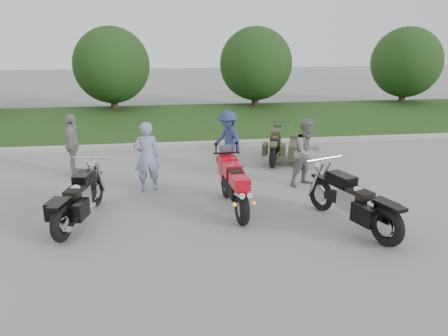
{
  "coord_description": "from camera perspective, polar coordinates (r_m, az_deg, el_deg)",
  "views": [
    {
      "loc": [
        -0.62,
        -8.29,
        3.69
      ],
      "look_at": [
        0.66,
        0.9,
        0.8
      ],
      "focal_mm": 35.0,
      "sensor_mm": 36.0,
      "label": 1
    }
  ],
  "objects": [
    {
      "name": "tree_mid_right",
      "position": [
        22.33,
        4.17,
        13.42
      ],
      "size": [
        3.6,
        3.6,
        4.0
      ],
      "color": "#3F2B1C",
      "rests_on": "ground"
    },
    {
      "name": "grass_strip",
      "position": [
        18.81,
        -5.9,
        6.11
      ],
      "size": [
        60.0,
        8.0,
        0.14
      ],
      "primitive_type": "cube",
      "color": "#30511B",
      "rests_on": "ground"
    },
    {
      "name": "tree_far_right",
      "position": [
        25.23,
        22.7,
        12.61
      ],
      "size": [
        3.6,
        3.6,
        4.0
      ],
      "color": "#3F2B1C",
      "rests_on": "ground"
    },
    {
      "name": "ground",
      "position": [
        9.1,
        -3.34,
        -6.67
      ],
      "size": [
        80.0,
        80.0,
        0.0
      ],
      "primitive_type": "plane",
      "color": "#959590",
      "rests_on": "ground"
    },
    {
      "name": "person_stripe",
      "position": [
        10.59,
        -10.05,
        1.45
      ],
      "size": [
        0.67,
        0.49,
        1.7
      ],
      "primitive_type": "imported",
      "rotation": [
        0.0,
        0.0,
        3.29
      ],
      "color": "#898CBA",
      "rests_on": "ground"
    },
    {
      "name": "cruiser_sidecar",
      "position": [
        13.07,
        8.44,
        2.57
      ],
      "size": [
        1.53,
        2.2,
        0.88
      ],
      "rotation": [
        0.0,
        0.0,
        -0.33
      ],
      "color": "black",
      "rests_on": "ground"
    },
    {
      "name": "sportbike_red",
      "position": [
        9.28,
        1.32,
        -2.08
      ],
      "size": [
        0.45,
        2.21,
        1.05
      ],
      "rotation": [
        0.0,
        0.0,
        0.07
      ],
      "color": "black",
      "rests_on": "ground"
    },
    {
      "name": "cruiser_left",
      "position": [
        9.17,
        -18.52,
        -4.15
      ],
      "size": [
        0.69,
        2.41,
        0.94
      ],
      "rotation": [
        0.0,
        0.0,
        -0.22
      ],
      "color": "black",
      "rests_on": "ground"
    },
    {
      "name": "person_back",
      "position": [
        12.34,
        -19.17,
        2.9
      ],
      "size": [
        0.5,
        1.0,
        1.65
      ],
      "primitive_type": "imported",
      "rotation": [
        0.0,
        0.0,
        1.67
      ],
      "color": "#989792",
      "rests_on": "ground"
    },
    {
      "name": "person_grey",
      "position": [
        11.0,
        10.8,
        2.0
      ],
      "size": [
        1.01,
        0.92,
        1.69
      ],
      "primitive_type": "imported",
      "rotation": [
        0.0,
        0.0,
        0.42
      ],
      "color": "gray",
      "rests_on": "ground"
    },
    {
      "name": "curb",
      "position": [
        14.76,
        -5.26,
        3.04
      ],
      "size": [
        60.0,
        0.3,
        0.15
      ],
      "primitive_type": "cube",
      "color": "#B0ADA6",
      "rests_on": "ground"
    },
    {
      "name": "person_denim",
      "position": [
        12.25,
        0.53,
        3.73
      ],
      "size": [
        1.05,
        1.22,
        1.63
      ],
      "primitive_type": "imported",
      "rotation": [
        0.0,
        0.0,
        -1.05
      ],
      "color": "navy",
      "rests_on": "ground"
    },
    {
      "name": "tree_mid_left",
      "position": [
        21.97,
        -14.47,
        12.87
      ],
      "size": [
        3.6,
        3.6,
        4.0
      ],
      "color": "#3F2B1C",
      "rests_on": "ground"
    },
    {
      "name": "cruiser_right",
      "position": [
        8.86,
        16.81,
        -4.55
      ],
      "size": [
        1.05,
        2.49,
        0.99
      ],
      "rotation": [
        0.0,
        0.0,
        0.33
      ],
      "color": "black",
      "rests_on": "ground"
    }
  ]
}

